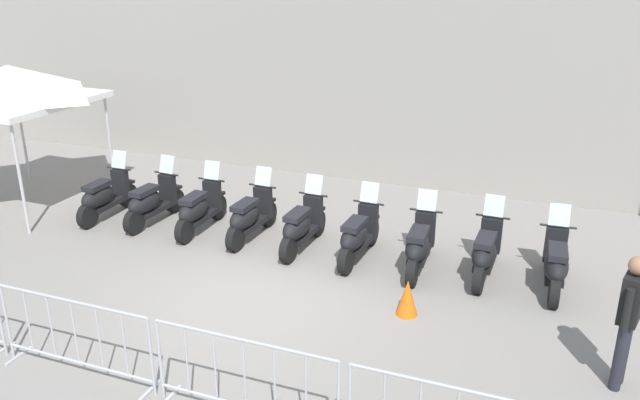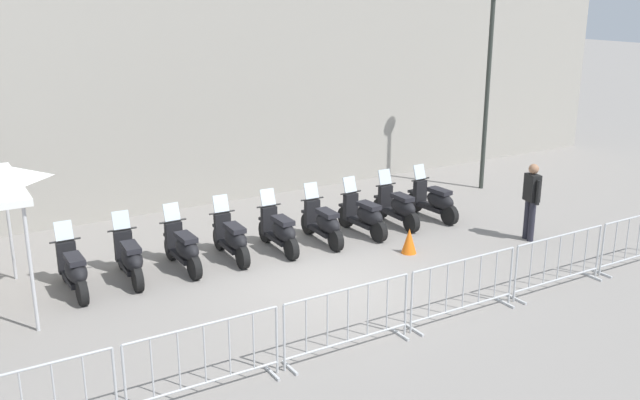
# 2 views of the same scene
# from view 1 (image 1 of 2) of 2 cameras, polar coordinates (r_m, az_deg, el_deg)

# --- Properties ---
(ground_plane) EXTENTS (120.00, 120.00, 0.00)m
(ground_plane) POSITION_cam_1_polar(r_m,az_deg,el_deg) (9.96, -6.02, -8.86)
(ground_plane) COLOR gray
(motorcycle_0) EXTENTS (0.56, 1.72, 1.24)m
(motorcycle_0) POSITION_cam_1_polar(r_m,az_deg,el_deg) (13.45, -18.54, 0.30)
(motorcycle_0) COLOR black
(motorcycle_0) RESTS_ON ground
(motorcycle_1) EXTENTS (0.56, 1.72, 1.24)m
(motorcycle_1) POSITION_cam_1_polar(r_m,az_deg,el_deg) (12.89, -14.69, -0.17)
(motorcycle_1) COLOR black
(motorcycle_1) RESTS_ON ground
(motorcycle_2) EXTENTS (0.56, 1.72, 1.24)m
(motorcycle_2) POSITION_cam_1_polar(r_m,az_deg,el_deg) (12.31, -10.66, -0.82)
(motorcycle_2) COLOR black
(motorcycle_2) RESTS_ON ground
(motorcycle_3) EXTENTS (0.56, 1.72, 1.24)m
(motorcycle_3) POSITION_cam_1_polar(r_m,az_deg,el_deg) (11.84, -6.23, -1.46)
(motorcycle_3) COLOR black
(motorcycle_3) RESTS_ON ground
(motorcycle_4) EXTENTS (0.56, 1.72, 1.24)m
(motorcycle_4) POSITION_cam_1_polar(r_m,az_deg,el_deg) (11.35, -1.65, -2.35)
(motorcycle_4) COLOR black
(motorcycle_4) RESTS_ON ground
(motorcycle_5) EXTENTS (0.56, 1.72, 1.24)m
(motorcycle_5) POSITION_cam_1_polar(r_m,az_deg,el_deg) (10.98, 3.37, -3.20)
(motorcycle_5) COLOR black
(motorcycle_5) RESTS_ON ground
(motorcycle_6) EXTENTS (0.56, 1.73, 1.24)m
(motorcycle_6) POSITION_cam_1_polar(r_m,az_deg,el_deg) (10.73, 8.78, -4.03)
(motorcycle_6) COLOR black
(motorcycle_6) RESTS_ON ground
(motorcycle_7) EXTENTS (0.56, 1.72, 1.24)m
(motorcycle_7) POSITION_cam_1_polar(r_m,az_deg,el_deg) (10.71, 14.45, -4.51)
(motorcycle_7) COLOR black
(motorcycle_7) RESTS_ON ground
(motorcycle_8) EXTENTS (0.56, 1.73, 1.24)m
(motorcycle_8) POSITION_cam_1_polar(r_m,az_deg,el_deg) (10.64, 20.12, -5.35)
(motorcycle_8) COLOR black
(motorcycle_8) RESTS_ON ground
(barrier_segment_2) EXTENTS (2.23, 0.48, 1.07)m
(barrier_segment_2) POSITION_cam_1_polar(r_m,az_deg,el_deg) (8.59, -20.82, -11.39)
(barrier_segment_2) COLOR #B2B5B7
(barrier_segment_2) RESTS_ON ground
(barrier_segment_3) EXTENTS (2.23, 0.48, 1.07)m
(barrier_segment_3) POSITION_cam_1_polar(r_m,az_deg,el_deg) (7.41, -6.69, -15.61)
(barrier_segment_3) COLOR #B2B5B7
(barrier_segment_3) RESTS_ON ground
(officer_near_row_end) EXTENTS (0.29, 0.54, 1.73)m
(officer_near_row_end) POSITION_cam_1_polar(r_m,az_deg,el_deg) (8.45, 25.68, -9.15)
(officer_near_row_end) COLOR #23232D
(officer_near_row_end) RESTS_ON ground
(canopy_tent) EXTENTS (2.78, 2.78, 2.91)m
(canopy_tent) POSITION_cam_1_polar(r_m,az_deg,el_deg) (14.42, -25.79, 9.18)
(canopy_tent) COLOR silver
(canopy_tent) RESTS_ON ground
(traffic_cone) EXTENTS (0.32, 0.32, 0.55)m
(traffic_cone) POSITION_cam_1_polar(r_m,az_deg,el_deg) (9.52, 7.74, -8.56)
(traffic_cone) COLOR orange
(traffic_cone) RESTS_ON ground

